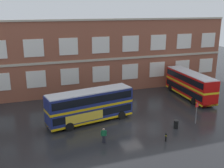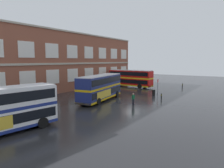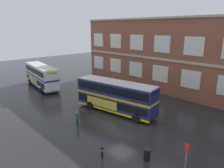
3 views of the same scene
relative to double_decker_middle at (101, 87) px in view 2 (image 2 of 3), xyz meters
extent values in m
plane|color=#232326|center=(4.31, -1.20, -2.15)|extent=(120.00, 120.00, 0.00)
cube|color=brown|center=(4.71, 14.80, 3.85)|extent=(46.93, 8.00, 12.00)
cube|color=#B2A893|center=(4.71, 10.72, 3.61)|extent=(46.93, 0.16, 0.36)
cube|color=#B2A893|center=(4.71, 10.75, 10.00)|extent=(46.93, 0.28, 0.30)
cube|color=silver|center=(-5.72, 10.74, 1.21)|extent=(2.92, 0.12, 2.64)
cube|color=silver|center=(-0.50, 10.74, 1.21)|extent=(2.92, 0.12, 2.64)
cube|color=silver|center=(4.71, 10.74, 1.21)|extent=(2.92, 0.12, 2.64)
cube|color=silver|center=(9.92, 10.74, 1.21)|extent=(2.92, 0.12, 2.64)
cube|color=silver|center=(15.14, 10.74, 1.21)|extent=(2.92, 0.12, 2.64)
cube|color=silver|center=(20.35, 10.74, 1.21)|extent=(2.92, 0.12, 2.64)
cube|color=silver|center=(25.57, 10.74, 1.21)|extent=(2.92, 0.12, 2.64)
cube|color=silver|center=(-5.72, 10.74, 6.01)|extent=(2.92, 0.12, 2.64)
cube|color=silver|center=(-0.50, 10.74, 6.01)|extent=(2.92, 0.12, 2.64)
cube|color=silver|center=(4.71, 10.74, 6.01)|extent=(2.92, 0.12, 2.64)
cube|color=silver|center=(9.92, 10.74, 6.01)|extent=(2.92, 0.12, 2.64)
cube|color=silver|center=(15.14, 10.74, 6.01)|extent=(2.92, 0.12, 2.64)
cube|color=silver|center=(20.35, 10.74, 6.01)|extent=(2.92, 0.12, 2.64)
cube|color=silver|center=(25.57, 10.74, 6.01)|extent=(2.92, 0.12, 2.64)
cube|color=yellow|center=(-12.12, -2.47, 1.45)|extent=(0.27, 1.65, 0.40)
cylinder|color=black|center=(-13.89, -3.53, -1.63)|extent=(1.07, 0.45, 1.04)
cylinder|color=black|center=(-13.57, -1.00, -1.63)|extent=(1.07, 0.45, 1.04)
cube|color=navy|center=(0.00, 0.00, -0.92)|extent=(11.28, 4.49, 1.75)
cube|color=black|center=(0.00, 0.00, -0.71)|extent=(10.85, 4.45, 0.90)
cube|color=gold|center=(0.00, 0.00, 0.10)|extent=(11.28, 4.49, 0.30)
cube|color=navy|center=(0.00, 0.00, 1.03)|extent=(11.28, 4.49, 1.55)
cube|color=black|center=(0.00, 0.00, 1.10)|extent=(10.85, 4.45, 0.90)
cube|color=gold|center=(0.00, 0.00, -1.66)|extent=(11.28, 4.51, 0.28)
cube|color=silver|center=(0.00, 0.00, 1.86)|extent=(11.04, 4.35, 0.12)
cube|color=gold|center=(-1.07, -1.51, -0.84)|extent=(4.77, 0.90, 1.10)
cube|color=yellow|center=(5.38, 0.99, 1.45)|extent=(0.36, 1.64, 0.40)
cylinder|color=black|center=(4.01, -0.56, -1.63)|extent=(1.08, 0.50, 1.04)
cylinder|color=black|center=(3.55, 1.95, -1.63)|extent=(1.08, 0.50, 1.04)
cylinder|color=black|center=(-3.02, -1.85, -1.63)|extent=(1.08, 0.50, 1.04)
cylinder|color=black|center=(-3.48, 0.66, -1.63)|extent=(1.08, 0.50, 1.04)
cube|color=red|center=(17.55, 4.17, -0.92)|extent=(3.04, 11.10, 1.75)
cube|color=black|center=(17.55, 4.17, -0.71)|extent=(3.06, 10.67, 0.90)
cube|color=yellow|center=(17.55, 4.17, 0.10)|extent=(3.04, 11.10, 0.30)
cube|color=red|center=(17.55, 4.17, 1.03)|extent=(3.04, 11.10, 1.55)
cube|color=black|center=(17.55, 4.17, 1.10)|extent=(3.06, 10.67, 0.90)
cube|color=yellow|center=(17.55, 4.17, -1.66)|extent=(3.06, 11.10, 0.28)
cube|color=silver|center=(17.55, 4.17, 1.86)|extent=(2.93, 10.88, 0.12)
cube|color=gold|center=(18.78, 2.79, -0.84)|extent=(0.25, 4.84, 1.10)
cube|color=yellow|center=(17.80, 9.63, 1.45)|extent=(1.66, 0.13, 0.40)
cylinder|color=black|center=(19.00, 7.96, -1.63)|extent=(0.37, 1.05, 1.04)
cylinder|color=black|center=(16.45, 8.07, -1.63)|extent=(0.37, 1.05, 1.04)
cylinder|color=black|center=(18.68, 0.81, -1.63)|extent=(0.37, 1.05, 1.04)
cylinder|color=black|center=(16.13, 0.93, -1.63)|extent=(0.37, 1.05, 1.04)
cylinder|color=black|center=(0.00, -5.95, -1.72)|extent=(0.19, 0.19, 0.85)
cylinder|color=black|center=(-0.20, -5.90, -1.72)|extent=(0.19, 0.19, 0.85)
cube|color=#145933|center=(-0.10, -5.93, -1.00)|extent=(0.44, 0.32, 0.60)
cylinder|color=#145933|center=(0.16, -5.98, -1.03)|extent=(0.13, 0.13, 0.57)
cylinder|color=#145933|center=(-0.35, -5.87, -1.03)|extent=(0.13, 0.13, 0.57)
sphere|color=tan|center=(-0.10, -5.93, -0.56)|extent=(0.22, 0.22, 0.22)
cylinder|color=slate|center=(12.29, -4.84, -0.80)|extent=(0.10, 0.10, 2.70)
cube|color=red|center=(12.29, -4.86, 0.27)|extent=(0.44, 0.04, 0.56)
cylinder|color=black|center=(9.16, -5.30, -1.67)|extent=(0.56, 0.56, 0.95)
cylinder|color=black|center=(9.16, -5.30, -1.16)|extent=(0.60, 0.60, 0.08)
cylinder|color=black|center=(23.15, -6.81, -1.67)|extent=(0.18, 0.18, 0.95)
cylinder|color=yellow|center=(23.15, -6.81, -1.47)|extent=(0.19, 0.19, 0.08)
cylinder|color=black|center=(6.34, -7.79, -1.67)|extent=(0.18, 0.18, 0.95)
cylinder|color=yellow|center=(6.34, -7.79, -1.47)|extent=(0.19, 0.19, 0.08)
camera|label=1|loc=(-7.73, -30.56, 11.73)|focal=42.89mm
camera|label=2|loc=(-25.84, -19.36, 4.26)|focal=32.60mm
camera|label=3|loc=(18.06, -17.77, 8.58)|focal=33.15mm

